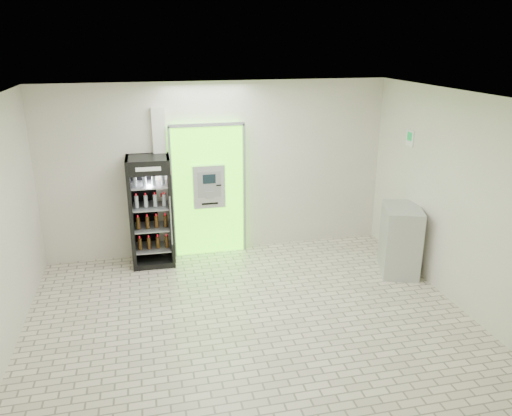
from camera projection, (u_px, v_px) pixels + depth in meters
name	position (u px, v px, depth m)	size (l,w,h in m)	color
ground	(249.00, 319.00, 6.86)	(6.00, 6.00, 0.00)	beige
room_shell	(249.00, 191.00, 6.26)	(6.00, 6.00, 6.00)	silver
atm_assembly	(208.00, 189.00, 8.66)	(1.30, 0.24, 2.33)	#55EF16
pillar	(162.00, 184.00, 8.49)	(0.22, 0.11, 2.60)	silver
beverage_cooler	(151.00, 213.00, 8.33)	(0.71, 0.67, 1.85)	black
steel_cabinet	(400.00, 240.00, 8.10)	(0.82, 0.97, 1.12)	#B2B5BA
exit_sign	(410.00, 138.00, 8.10)	(0.02, 0.22, 0.26)	white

